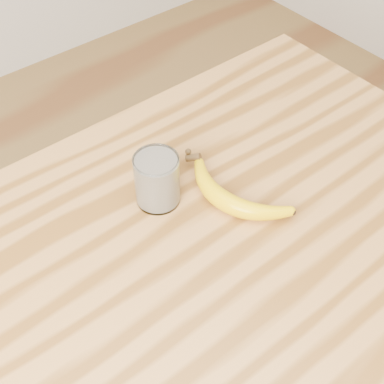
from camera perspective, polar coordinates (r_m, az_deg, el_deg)
table at (r=0.91m, az=0.19°, el=-14.03°), size 1.20×0.80×0.90m
smoothie_glass at (r=0.87m, az=-3.74°, el=1.32°), size 0.07×0.07×0.09m
banana at (r=0.88m, az=3.72°, el=-1.16°), size 0.16×0.29×0.03m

